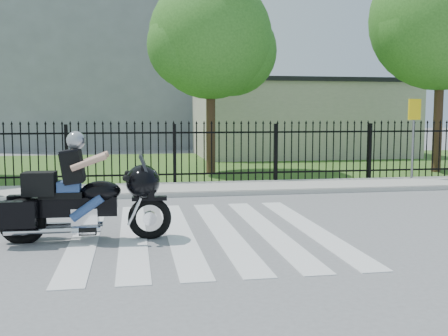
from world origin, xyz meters
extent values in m
plane|color=slate|center=(0.00, 0.00, 0.00)|extent=(120.00, 120.00, 0.00)
cube|color=#ADAAA3|center=(0.00, 5.00, 0.06)|extent=(40.00, 2.00, 0.12)
cube|color=#ADAAA3|center=(0.00, 4.00, 0.06)|extent=(40.00, 0.12, 0.12)
cube|color=#366121|center=(0.00, 12.00, 0.01)|extent=(40.00, 12.00, 0.02)
cube|color=black|center=(0.00, 6.00, 0.35)|extent=(26.00, 0.04, 0.05)
cube|color=black|center=(0.00, 6.00, 1.55)|extent=(26.00, 0.04, 0.05)
cylinder|color=#382316|center=(1.50, 9.00, 2.08)|extent=(0.32, 0.32, 4.16)
sphere|color=#2D641C|center=(1.50, 9.00, 4.68)|extent=(4.20, 4.20, 4.20)
cylinder|color=#382316|center=(9.50, 8.00, 2.40)|extent=(0.32, 0.32, 4.80)
sphere|color=#2D641C|center=(9.50, 8.00, 5.40)|extent=(5.00, 5.00, 5.00)
cube|color=beige|center=(7.00, 16.00, 1.75)|extent=(10.00, 6.00, 3.50)
cube|color=black|center=(7.00, 16.00, 3.60)|extent=(10.20, 6.20, 0.20)
cube|color=gray|center=(-3.00, 26.00, 6.00)|extent=(15.00, 10.00, 12.00)
torus|color=black|center=(-0.92, -0.30, 0.35)|extent=(0.73, 0.16, 0.73)
torus|color=black|center=(-2.98, -0.23, 0.35)|extent=(0.78, 0.18, 0.77)
cube|color=black|center=(-2.13, -0.26, 0.58)|extent=(1.38, 0.30, 0.32)
ellipsoid|color=black|center=(-1.71, -0.27, 0.82)|extent=(0.67, 0.44, 0.35)
cube|color=black|center=(-2.34, -0.25, 0.78)|extent=(0.70, 0.36, 0.11)
cube|color=silver|center=(-1.97, -0.26, 0.40)|extent=(0.43, 0.33, 0.32)
ellipsoid|color=black|center=(-1.03, -0.29, 0.97)|extent=(0.59, 0.78, 0.57)
cube|color=black|center=(-2.68, -0.24, 0.97)|extent=(0.52, 0.42, 0.38)
cube|color=navy|center=(-2.22, -0.25, 0.91)|extent=(0.37, 0.33, 0.19)
sphere|color=#9FA1A6|center=(-2.09, -0.26, 1.67)|extent=(0.31, 0.31, 0.31)
cylinder|color=gray|center=(7.26, 5.70, 1.28)|extent=(0.06, 0.06, 2.31)
cube|color=yellow|center=(7.26, 5.68, 2.22)|extent=(0.51, 0.22, 0.63)
camera|label=1|loc=(-1.17, -9.05, 2.11)|focal=42.00mm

